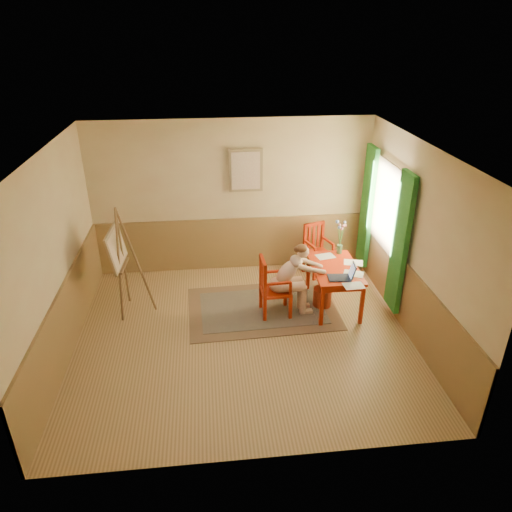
{
  "coord_description": "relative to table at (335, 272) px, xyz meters",
  "views": [
    {
      "loc": [
        -0.45,
        -5.84,
        4.25
      ],
      "look_at": [
        0.25,
        0.55,
        1.05
      ],
      "focal_mm": 33.23,
      "sensor_mm": 36.0,
      "label": 1
    }
  ],
  "objects": [
    {
      "name": "papers",
      "position": [
        0.15,
        -0.09,
        0.09
      ],
      "size": [
        0.74,
        1.26,
        0.0
      ],
      "color": "white",
      "rests_on": "table"
    },
    {
      "name": "figure",
      "position": [
        -0.73,
        -0.13,
        0.03
      ],
      "size": [
        0.9,
        0.39,
        1.21
      ],
      "color": "beige",
      "rests_on": "room"
    },
    {
      "name": "vase",
      "position": [
        0.2,
        0.5,
        0.35
      ],
      "size": [
        0.21,
        0.28,
        0.57
      ],
      "color": "#3F724C",
      "rests_on": "table"
    },
    {
      "name": "chair_left",
      "position": [
        -1.03,
        -0.14,
        -0.13
      ],
      "size": [
        0.48,
        0.46,
        0.99
      ],
      "color": "red",
      "rests_on": "room"
    },
    {
      "name": "room",
      "position": [
        -1.54,
        -0.68,
        0.77
      ],
      "size": [
        5.04,
        4.54,
        2.84
      ],
      "color": "tan",
      "rests_on": "ground"
    },
    {
      "name": "table",
      "position": [
        0.0,
        0.0,
        0.0
      ],
      "size": [
        0.74,
        1.21,
        0.72
      ],
      "color": "red",
      "rests_on": "room"
    },
    {
      "name": "chair_back",
      "position": [
        -0.02,
        1.14,
        -0.15
      ],
      "size": [
        0.54,
        0.55,
        0.96
      ],
      "color": "red",
      "rests_on": "room"
    },
    {
      "name": "laptop",
      "position": [
        0.03,
        -0.38,
        0.14
      ],
      "size": [
        0.42,
        0.27,
        0.24
      ],
      "color": "#1E2338",
      "rests_on": "table"
    },
    {
      "name": "rug",
      "position": [
        -1.17,
        0.03,
        -0.62
      ],
      "size": [
        2.46,
        1.69,
        0.02
      ],
      "color": "#8C7251",
      "rests_on": "room"
    },
    {
      "name": "window",
      "position": [
        0.88,
        0.42,
        0.71
      ],
      "size": [
        0.12,
        2.01,
        2.2
      ],
      "color": "white",
      "rests_on": "room"
    },
    {
      "name": "easel",
      "position": [
        -3.37,
        0.22,
        0.43
      ],
      "size": [
        0.61,
        0.8,
        1.79
      ],
      "color": "brown",
      "rests_on": "room"
    },
    {
      "name": "wainscot",
      "position": [
        -1.54,
        0.12,
        -0.13
      ],
      "size": [
        5.0,
        4.5,
        1.0
      ],
      "color": "#9F7C4A",
      "rests_on": "room"
    },
    {
      "name": "wall_portrait",
      "position": [
        -1.29,
        1.53,
        1.27
      ],
      "size": [
        0.6,
        0.05,
        0.76
      ],
      "color": "#977D57",
      "rests_on": "room"
    },
    {
      "name": "wastebasket",
      "position": [
        -0.17,
        0.01,
        -0.47
      ],
      "size": [
        0.39,
        0.39,
        0.32
      ],
      "primitive_type": "cylinder",
      "rotation": [
        0.0,
        0.0,
        0.41
      ],
      "color": "#B74327",
      "rests_on": "room"
    }
  ]
}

